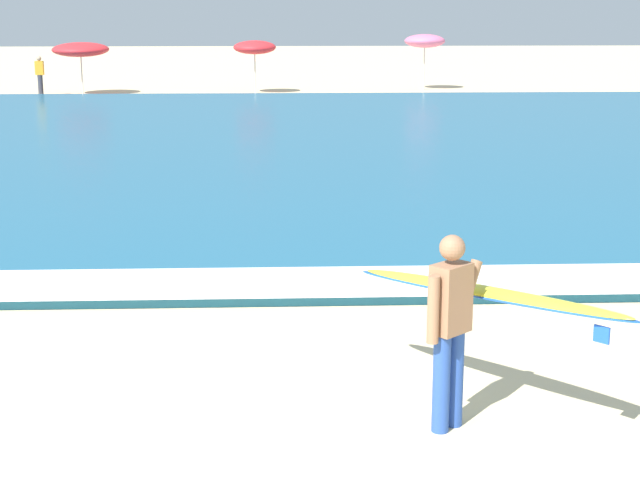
# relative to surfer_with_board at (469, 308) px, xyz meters

# --- Properties ---
(sea) EXTENTS (120.00, 28.00, 0.14)m
(sea) POSITION_rel_surfer_with_board_xyz_m (-2.73, 17.44, -0.97)
(sea) COLOR #1E6084
(sea) RESTS_ON ground
(surf_foam) EXTENTS (120.00, 1.42, 0.01)m
(surf_foam) POSITION_rel_surfer_with_board_xyz_m (-2.73, 4.04, -0.89)
(surf_foam) COLOR white
(surf_foam) RESTS_ON sea
(surfer_with_board) EXTENTS (2.21, 2.40, 1.73)m
(surfer_with_board) POSITION_rel_surfer_with_board_xyz_m (0.00, 0.00, 0.00)
(surfer_with_board) COLOR #284CA3
(surfer_with_board) RESTS_ON ground
(beach_umbrella_1) EXTENTS (2.26, 2.28, 2.12)m
(beach_umbrella_1) POSITION_rel_surfer_with_board_xyz_m (-9.50, 32.57, 0.76)
(beach_umbrella_1) COLOR beige
(beach_umbrella_1) RESTS_ON ground
(beach_umbrella_2) EXTENTS (1.73, 1.75, 2.17)m
(beach_umbrella_2) POSITION_rel_surfer_with_board_xyz_m (-2.55, 32.96, 0.82)
(beach_umbrella_2) COLOR beige
(beach_umbrella_2) RESTS_ON ground
(beach_umbrella_3) EXTENTS (1.71, 1.72, 2.33)m
(beach_umbrella_3) POSITION_rel_surfer_with_board_xyz_m (4.60, 34.43, 1.00)
(beach_umbrella_3) COLOR beige
(beach_umbrella_3) RESTS_ON ground
(beachgoer_near_row_left) EXTENTS (0.32, 0.20, 1.58)m
(beachgoer_near_row_left) POSITION_rel_surfer_with_board_xyz_m (-11.04, 32.01, -0.19)
(beachgoer_near_row_left) COLOR #383842
(beachgoer_near_row_left) RESTS_ON ground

